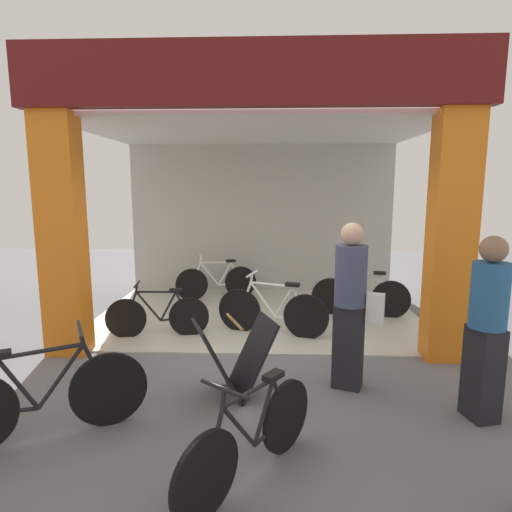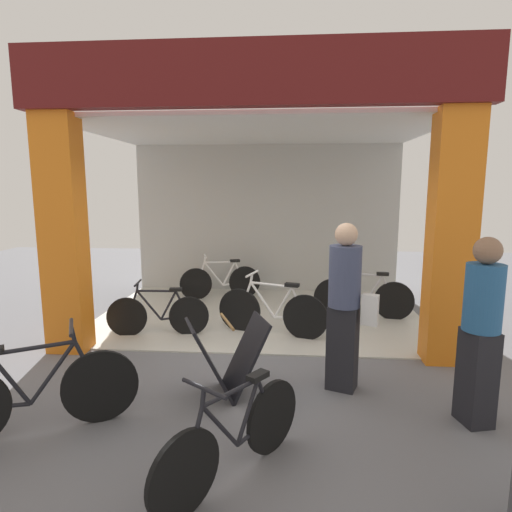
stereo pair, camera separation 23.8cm
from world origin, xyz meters
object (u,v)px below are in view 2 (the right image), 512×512
bicycle_inside_2 (272,311)px  bicycle_parked_0 (234,437)px  sandwich_board_sign (227,358)px  pedestrian_1 (345,305)px  pedestrian_0 (481,330)px  bicycle_inside_1 (363,297)px  bicycle_inside_3 (158,314)px  bicycle_parked_1 (35,393)px  bicycle_inside_0 (221,281)px

bicycle_inside_2 → bicycle_parked_0: bicycle_inside_2 is taller
sandwich_board_sign → pedestrian_1: size_ratio=0.53×
pedestrian_0 → bicycle_inside_1: bearing=98.6°
bicycle_inside_3 → bicycle_parked_0: (1.49, -2.97, 0.01)m
bicycle_inside_1 → bicycle_parked_1: size_ratio=1.03×
bicycle_inside_0 → bicycle_parked_0: size_ratio=1.21×
pedestrian_1 → bicycle_inside_0: bearing=117.8°
bicycle_inside_3 → sandwich_board_sign: size_ratio=1.56×
bicycle_parked_1 → sandwich_board_sign: (1.55, 0.85, 0.02)m
sandwich_board_sign → bicycle_inside_3: bearing=126.9°
bicycle_inside_3 → bicycle_parked_1: (-0.30, -2.52, 0.06)m
bicycle_inside_2 → sandwich_board_sign: 1.86m
bicycle_inside_3 → bicycle_parked_1: bearing=-96.7°
bicycle_inside_0 → bicycle_parked_1: 4.75m
bicycle_inside_2 → pedestrian_1: size_ratio=0.90×
pedestrian_0 → sandwich_board_sign: bearing=171.1°
bicycle_inside_0 → bicycle_parked_1: size_ratio=0.98×
bicycle_inside_0 → sandwich_board_sign: size_ratio=1.62×
bicycle_parked_0 → pedestrian_0: size_ratio=0.73×
pedestrian_0 → pedestrian_1: (-1.12, 0.59, 0.03)m
bicycle_inside_1 → pedestrian_0: 3.22m
bicycle_inside_0 → pedestrian_1: pedestrian_1 is taller
bicycle_inside_2 → pedestrian_0: 2.96m
bicycle_inside_2 → sandwich_board_sign: bicycle_inside_2 is taller
bicycle_parked_1 → pedestrian_0: pedestrian_0 is taller
bicycle_inside_2 → bicycle_parked_1: bicycle_parked_1 is taller
bicycle_inside_1 → sandwich_board_sign: (-1.85, -2.77, 0.05)m
bicycle_inside_1 → bicycle_inside_3: (-3.10, -1.10, -0.03)m
bicycle_inside_1 → bicycle_inside_2: (-1.46, -0.96, 0.01)m
pedestrian_1 → bicycle_inside_3: bearing=149.6°
bicycle_parked_1 → bicycle_inside_2: bearing=54.0°
bicycle_inside_0 → bicycle_parked_1: bearing=-100.4°
bicycle_parked_0 → sandwich_board_sign: 1.32m
bicycle_inside_1 → pedestrian_0: pedestrian_0 is taller
bicycle_inside_3 → pedestrian_0: bearing=-29.7°
bicycle_inside_3 → pedestrian_0: pedestrian_0 is taller
bicycle_inside_1 → bicycle_inside_3: 3.29m
bicycle_parked_0 → sandwich_board_sign: bicycle_parked_0 is taller
bicycle_inside_3 → pedestrian_1: bearing=-30.4°
bicycle_inside_3 → pedestrian_1: pedestrian_1 is taller
bicycle_inside_1 → bicycle_inside_2: bearing=-146.7°
bicycle_inside_1 → bicycle_inside_3: bicycle_inside_1 is taller
bicycle_inside_2 → sandwich_board_sign: size_ratio=1.71×
bicycle_parked_1 → pedestrian_0: bearing=7.1°
bicycle_inside_0 → pedestrian_1: (1.90, -3.59, 0.58)m
sandwich_board_sign → pedestrian_0: pedestrian_0 is taller
bicycle_inside_0 → pedestrian_0: (3.01, -4.19, 0.55)m
bicycle_inside_0 → sandwich_board_sign: bicycle_inside_0 is taller
bicycle_inside_1 → pedestrian_1: 2.69m
bicycle_inside_1 → bicycle_parked_1: (-3.40, -3.62, 0.02)m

